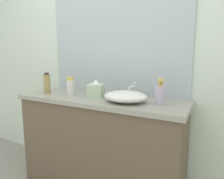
% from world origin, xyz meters
% --- Properties ---
extents(bathroom_wall_rear, '(6.00, 0.06, 2.60)m').
position_xyz_m(bathroom_wall_rear, '(0.00, 0.73, 1.30)').
color(bathroom_wall_rear, silver).
rests_on(bathroom_wall_rear, ground).
extents(vanity_counter, '(1.45, 0.50, 0.86)m').
position_xyz_m(vanity_counter, '(-0.04, 0.44, 0.43)').
color(vanity_counter, brown).
rests_on(vanity_counter, ground).
extents(wall_mirror_panel, '(1.38, 0.01, 1.00)m').
position_xyz_m(wall_mirror_panel, '(-0.04, 0.69, 1.37)').
color(wall_mirror_panel, '#B2BCC6').
rests_on(wall_mirror_panel, vanity_counter).
extents(sink_basin, '(0.33, 0.28, 0.08)m').
position_xyz_m(sink_basin, '(0.23, 0.38, 0.91)').
color(sink_basin, white).
rests_on(sink_basin, vanity_counter).
extents(faucet, '(0.03, 0.14, 0.14)m').
position_xyz_m(faucet, '(0.23, 0.54, 0.94)').
color(faucet, silver).
rests_on(faucet, vanity_counter).
extents(soap_dispenser, '(0.07, 0.07, 0.19)m').
position_xyz_m(soap_dispenser, '(0.48, 0.42, 0.94)').
color(soap_dispenser, '#BDADCE').
rests_on(soap_dispenser, vanity_counter).
extents(lotion_bottle, '(0.06, 0.06, 0.20)m').
position_xyz_m(lotion_bottle, '(-0.57, 0.36, 0.96)').
color(lotion_bottle, tan).
rests_on(lotion_bottle, vanity_counter).
extents(perfume_bottle, '(0.07, 0.07, 0.16)m').
position_xyz_m(perfume_bottle, '(-0.31, 0.40, 0.94)').
color(perfume_bottle, silver).
rests_on(perfume_bottle, vanity_counter).
extents(tissue_box, '(0.15, 0.15, 0.15)m').
position_xyz_m(tissue_box, '(-0.08, 0.44, 0.93)').
color(tissue_box, beige).
rests_on(tissue_box, vanity_counter).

